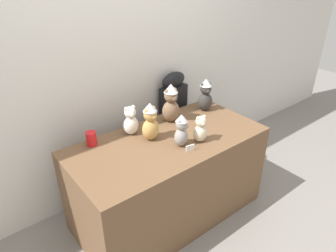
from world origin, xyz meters
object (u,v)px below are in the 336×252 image
at_px(teddy_bear_snow, 131,121).
at_px(teddy_bear_cream, 200,130).
at_px(display_table, 168,178).
at_px(instrument_case, 173,122).
at_px(teddy_bear_honey, 150,122).
at_px(teddy_bear_ash, 181,131).
at_px(party_cup_red, 91,139).
at_px(teddy_bear_mocha, 171,103).
at_px(teddy_bear_charcoal, 205,95).

bearing_deg(teddy_bear_snow, teddy_bear_cream, -43.52).
bearing_deg(display_table, teddy_bear_snow, 124.88).
bearing_deg(instrument_case, teddy_bear_honey, -150.77).
relative_size(teddy_bear_ash, party_cup_red, 2.37).
bearing_deg(teddy_bear_mocha, teddy_bear_charcoal, -0.11).
bearing_deg(teddy_bear_charcoal, teddy_bear_ash, -135.57).
height_order(display_table, teddy_bear_cream, teddy_bear_cream).
xyz_separation_m(display_table, teddy_bear_snow, (-0.18, 0.25, 0.50)).
height_order(teddy_bear_cream, party_cup_red, teddy_bear_cream).
bearing_deg(instrument_case, teddy_bear_charcoal, -75.70).
xyz_separation_m(instrument_case, party_cup_red, (-0.98, -0.22, 0.28)).
bearing_deg(teddy_bear_ash, instrument_case, 33.82).
relative_size(teddy_bear_charcoal, party_cup_red, 2.79).
xyz_separation_m(teddy_bear_mocha, teddy_bear_charcoal, (0.39, -0.02, -0.02)).
xyz_separation_m(teddy_bear_cream, teddy_bear_mocha, (0.03, 0.40, 0.07)).
distance_m(teddy_bear_ash, teddy_bear_honey, 0.25).
relative_size(teddy_bear_ash, teddy_bear_cream, 1.19).
bearing_deg(teddy_bear_honey, teddy_bear_cream, -50.40).
bearing_deg(teddy_bear_snow, teddy_bear_mocha, 2.84).
height_order(instrument_case, teddy_bear_mocha, teddy_bear_mocha).
xyz_separation_m(instrument_case, teddy_bear_honey, (-0.58, -0.43, 0.37)).
height_order(teddy_bear_mocha, teddy_bear_charcoal, teddy_bear_mocha).
bearing_deg(teddy_bear_snow, display_table, -48.67).
bearing_deg(teddy_bear_cream, instrument_case, 78.28).
bearing_deg(teddy_bear_cream, teddy_bear_mocha, 96.90).
xyz_separation_m(teddy_bear_ash, party_cup_red, (-0.53, 0.42, -0.07)).
xyz_separation_m(instrument_case, teddy_bear_mocha, (-0.26, -0.29, 0.39)).
height_order(instrument_case, teddy_bear_ash, instrument_case).
relative_size(teddy_bear_cream, teddy_bear_honey, 0.70).
relative_size(teddy_bear_cream, party_cup_red, 1.99).
bearing_deg(teddy_bear_cream, display_table, 147.92).
xyz_separation_m(teddy_bear_snow, party_cup_red, (-0.33, 0.04, -0.06)).
xyz_separation_m(display_table, teddy_bear_charcoal, (0.60, 0.21, 0.53)).
distance_m(teddy_bear_ash, teddy_bear_mocha, 0.40).
bearing_deg(display_table, teddy_bear_cream, -43.57).
xyz_separation_m(instrument_case, teddy_bear_ash, (-0.45, -0.64, 0.35)).
xyz_separation_m(teddy_bear_ash, teddy_bear_charcoal, (0.57, 0.33, 0.02)).
xyz_separation_m(teddy_bear_cream, teddy_bear_honey, (-0.28, 0.26, 0.05)).
bearing_deg(party_cup_red, teddy_bear_cream, -34.39).
distance_m(teddy_bear_charcoal, teddy_bear_honey, 0.71).
relative_size(teddy_bear_snow, teddy_bear_mocha, 0.72).
distance_m(display_table, teddy_bear_ash, 0.53).
height_order(teddy_bear_snow, teddy_bear_charcoal, teddy_bear_charcoal).
height_order(instrument_case, teddy_bear_charcoal, instrument_case).
bearing_deg(teddy_bear_mocha, teddy_bear_cream, -91.22).
bearing_deg(party_cup_red, display_table, -30.49).
xyz_separation_m(display_table, teddy_bear_honey, (-0.10, 0.09, 0.53)).
distance_m(teddy_bear_ash, party_cup_red, 0.68).
distance_m(teddy_bear_cream, teddy_bear_snow, 0.56).
bearing_deg(teddy_bear_ash, teddy_bear_cream, -37.50).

